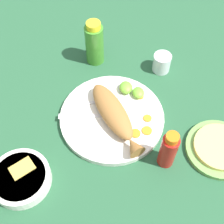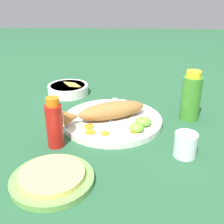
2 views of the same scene
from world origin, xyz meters
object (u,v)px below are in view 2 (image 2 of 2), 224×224
object	(u,v)px
main_plate	(112,120)
guacamole_bowl	(68,89)
fried_fish	(108,111)
tortilla_plate	(52,180)
fork_far	(127,109)
salt_cup	(185,146)
hot_sauce_bottle_red	(54,124)
fork_near	(114,107)
hot_sauce_bottle_green	(191,97)

from	to	relation	value
main_plate	guacamole_bowl	bearing A→B (deg)	127.48
fried_fish	tortilla_plate	xyz separation A→B (m)	(-0.10, -0.29, -0.04)
fried_fish	fork_far	size ratio (longest dim) A/B	1.40
guacamole_bowl	main_plate	bearing A→B (deg)	-52.52
fried_fish	fork_far	world-z (taller)	fried_fish
salt_cup	main_plate	bearing A→B (deg)	138.80
fork_far	guacamole_bowl	size ratio (longest dim) A/B	1.17
salt_cup	tortilla_plate	size ratio (longest dim) A/B	0.34
hot_sauce_bottle_red	fork_near	bearing A→B (deg)	56.90
hot_sauce_bottle_red	salt_cup	distance (m)	0.34
fried_fish	main_plate	bearing A→B (deg)	0.00
hot_sauce_bottle_green	salt_cup	bearing A→B (deg)	-103.21
fork_far	guacamole_bowl	distance (m)	0.29
guacamole_bowl	tortilla_plate	distance (m)	0.54
fork_near	salt_cup	distance (m)	0.31
fried_fish	hot_sauce_bottle_red	distance (m)	0.19
guacamole_bowl	tortilla_plate	xyz separation A→B (m)	(0.07, -0.54, -0.01)
fork_far	hot_sauce_bottle_red	bearing A→B (deg)	124.54
fork_near	salt_cup	bearing A→B (deg)	-139.03
fried_fish	salt_cup	size ratio (longest dim) A/B	4.14
salt_cup	guacamole_bowl	world-z (taller)	salt_cup
fork_near	salt_cup	world-z (taller)	salt_cup
fork_far	hot_sauce_bottle_red	world-z (taller)	hot_sauce_bottle_red
salt_cup	guacamole_bowl	distance (m)	0.56
fork_near	hot_sauce_bottle_green	distance (m)	0.25
main_plate	hot_sauce_bottle_red	size ratio (longest dim) A/B	2.24
fork_far	hot_sauce_bottle_green	xyz separation A→B (m)	(0.20, -0.02, 0.06)
fried_fish	fork_far	distance (m)	0.10
salt_cup	tortilla_plate	world-z (taller)	salt_cup
hot_sauce_bottle_red	tortilla_plate	size ratio (longest dim) A/B	0.75
fork_near	tortilla_plate	world-z (taller)	fork_near
fork_near	salt_cup	xyz separation A→B (m)	(0.19, -0.25, 0.01)
tortilla_plate	hot_sauce_bottle_red	bearing A→B (deg)	100.46
fried_fish	guacamole_bowl	bearing A→B (deg)	99.52
hot_sauce_bottle_red	guacamole_bowl	bearing A→B (deg)	96.70
fork_far	hot_sauce_bottle_red	xyz separation A→B (m)	(-0.19, -0.21, 0.05)
hot_sauce_bottle_green	fried_fish	bearing A→B (deg)	-167.99
hot_sauce_bottle_green	tortilla_plate	world-z (taller)	hot_sauce_bottle_green
fork_near	hot_sauce_bottle_red	world-z (taller)	hot_sauce_bottle_red
fried_fish	salt_cup	xyz separation A→B (m)	(0.21, -0.16, -0.02)
fried_fish	guacamole_bowl	xyz separation A→B (m)	(-0.17, 0.25, -0.02)
main_plate	hot_sauce_bottle_green	xyz separation A→B (m)	(0.25, 0.05, 0.07)
guacamole_bowl	tortilla_plate	size ratio (longest dim) A/B	0.86
main_plate	guacamole_bowl	size ratio (longest dim) A/B	1.97
hot_sauce_bottle_red	hot_sauce_bottle_green	distance (m)	0.43
hot_sauce_bottle_red	hot_sauce_bottle_green	size ratio (longest dim) A/B	0.87
salt_cup	guacamole_bowl	bearing A→B (deg)	132.64
fried_fish	fork_far	xyz separation A→B (m)	(0.06, 0.07, -0.02)
fork_far	guacamole_bowl	bearing A→B (deg)	39.50
main_plate	fried_fish	xyz separation A→B (m)	(-0.01, -0.01, 0.03)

